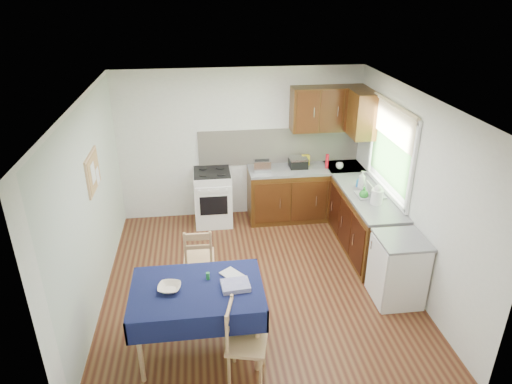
{
  "coord_description": "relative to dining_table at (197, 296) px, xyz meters",
  "views": [
    {
      "loc": [
        -0.66,
        -5.02,
        3.71
      ],
      "look_at": [
        0.02,
        0.26,
        1.23
      ],
      "focal_mm": 32.0,
      "sensor_mm": 36.0,
      "label": 1
    }
  ],
  "objects": [
    {
      "name": "yellow_packet",
      "position": [
        1.84,
        3.07,
        0.26
      ],
      "size": [
        0.14,
        0.1,
        0.17
      ],
      "primitive_type": "cube",
      "rotation": [
        0.0,
        0.0,
        0.14
      ],
      "color": "gold",
      "rests_on": "worktop_back"
    },
    {
      "name": "plate_bowl",
      "position": [
        -0.28,
        -0.0,
        0.13
      ],
      "size": [
        0.27,
        0.27,
        0.06
      ],
      "primitive_type": "imported",
      "rotation": [
        0.0,
        0.0,
        -0.16
      ],
      "color": "beige",
      "rests_on": "dining_table"
    },
    {
      "name": "worktop_corner",
      "position": [
        2.48,
        2.93,
        0.16
      ],
      "size": [
        0.6,
        0.6,
        0.04
      ],
      "primitive_type": "cube",
      "color": "slate",
      "rests_on": "base_cabinets"
    },
    {
      "name": "wall_left",
      "position": [
        -1.22,
        1.13,
        0.53
      ],
      "size": [
        0.02,
        4.2,
        2.5
      ],
      "primitive_type": "cube",
      "color": "silver",
      "rests_on": "ground"
    },
    {
      "name": "upper_cabinets",
      "position": [
        2.3,
        2.93,
        1.13
      ],
      "size": [
        1.2,
        0.85,
        0.7
      ],
      "color": "#321808",
      "rests_on": "wall_back"
    },
    {
      "name": "worktop_back",
      "position": [
        1.83,
        2.93,
        0.16
      ],
      "size": [
        1.9,
        0.6,
        0.04
      ],
      "primitive_type": "cube",
      "color": "slate",
      "rests_on": "base_cabinets"
    },
    {
      "name": "spice_jar",
      "position": [
        0.12,
        0.14,
        0.15
      ],
      "size": [
        0.04,
        0.04,
        0.08
      ],
      "primitive_type": "cylinder",
      "color": "#227F33",
      "rests_on": "dining_table"
    },
    {
      "name": "dish_rack",
      "position": [
        2.5,
        1.77,
        0.2
      ],
      "size": [
        0.4,
        0.3,
        0.19
      ],
      "rotation": [
        0.0,
        0.0,
        -0.08
      ],
      "color": "#939499",
      "rests_on": "worktop_right"
    },
    {
      "name": "dining_table",
      "position": [
        0.0,
        0.0,
        0.0
      ],
      "size": [
        1.37,
        0.93,
        0.83
      ],
      "rotation": [
        0.0,
        0.0,
        0.04
      ],
      "color": "#0D1436",
      "rests_on": "ground"
    },
    {
      "name": "splashback",
      "position": [
        1.43,
        3.22,
        0.48
      ],
      "size": [
        2.7,
        0.02,
        0.6
      ],
      "primitive_type": "cube",
      "color": "beige",
      "rests_on": "wall_back"
    },
    {
      "name": "base_cabinets",
      "position": [
        2.13,
        2.39,
        -0.29
      ],
      "size": [
        1.9,
        2.3,
        0.86
      ],
      "color": "#321808",
      "rests_on": "ground"
    },
    {
      "name": "chair_far",
      "position": [
        0.02,
        1.18,
        -0.26
      ],
      "size": [
        0.4,
        0.4,
        0.89
      ],
      "rotation": [
        0.0,
        0.0,
        3.12
      ],
      "color": "tan",
      "rests_on": "ground"
    },
    {
      "name": "book",
      "position": [
        0.31,
        0.13,
        0.11
      ],
      "size": [
        0.28,
        0.29,
        0.02
      ],
      "primitive_type": "imported",
      "rotation": [
        0.0,
        0.0,
        0.64
      ],
      "color": "white",
      "rests_on": "dining_table"
    },
    {
      "name": "floor",
      "position": [
        0.78,
        1.13,
        -0.72
      ],
      "size": [
        4.2,
        4.2,
        0.0
      ],
      "primitive_type": "plane",
      "color": "#451E12",
      "rests_on": "ground"
    },
    {
      "name": "window",
      "position": [
        2.75,
        1.83,
        0.93
      ],
      "size": [
        0.04,
        1.48,
        1.26
      ],
      "color": "#2E5C26",
      "rests_on": "wall_right"
    },
    {
      "name": "wall_right",
      "position": [
        2.78,
        1.13,
        0.53
      ],
      "size": [
        0.02,
        4.2,
        2.5
      ],
      "primitive_type": "cube",
      "color": "white",
      "rests_on": "ground"
    },
    {
      "name": "ceiling",
      "position": [
        0.78,
        1.13,
        1.78
      ],
      "size": [
        4.0,
        4.2,
        0.02
      ],
      "primitive_type": "cube",
      "color": "white",
      "rests_on": "wall_back"
    },
    {
      "name": "fridge",
      "position": [
        2.48,
        0.58,
        -0.28
      ],
      "size": [
        0.58,
        0.6,
        0.89
      ],
      "color": "white",
      "rests_on": "ground"
    },
    {
      "name": "soap_bottle_c",
      "position": [
        2.38,
        1.71,
        0.26
      ],
      "size": [
        0.18,
        0.18,
        0.16
      ],
      "primitive_type": "imported",
      "rotation": [
        0.0,
        0.0,
        3.87
      ],
      "color": "#268D29",
      "rests_on": "worktop_right"
    },
    {
      "name": "stove",
      "position": [
        0.28,
        2.93,
        -0.27
      ],
      "size": [
        0.6,
        0.61,
        0.92
      ],
      "color": "white",
      "rests_on": "ground"
    },
    {
      "name": "soap_bottle_a",
      "position": [
        2.45,
        2.02,
        0.32
      ],
      "size": [
        0.15,
        0.15,
        0.28
      ],
      "primitive_type": "imported",
      "rotation": [
        0.0,
        0.0,
        0.95
      ],
      "color": "white",
      "rests_on": "worktop_right"
    },
    {
      "name": "chair_near",
      "position": [
        0.43,
        -0.41,
        -0.26
      ],
      "size": [
        0.47,
        0.47,
        0.88
      ],
      "rotation": [
        0.0,
        0.0,
        1.33
      ],
      "color": "tan",
      "rests_on": "ground"
    },
    {
      "name": "sauce_bottle",
      "position": [
        2.16,
        2.88,
        0.29
      ],
      "size": [
        0.05,
        0.05,
        0.24
      ],
      "primitive_type": "cylinder",
      "color": "red",
      "rests_on": "worktop_back"
    },
    {
      "name": "cup",
      "position": [
        2.36,
        2.83,
        0.22
      ],
      "size": [
        0.12,
        0.12,
        0.09
      ],
      "primitive_type": "imported",
      "rotation": [
        0.0,
        0.0,
        0.02
      ],
      "color": "white",
      "rests_on": "worktop_back"
    },
    {
      "name": "corkboard",
      "position": [
        -1.19,
        1.43,
        0.87
      ],
      "size": [
        0.04,
        0.62,
        0.47
      ],
      "color": "tan",
      "rests_on": "wall_left"
    },
    {
      "name": "worktop_right",
      "position": [
        2.48,
        1.78,
        0.16
      ],
      "size": [
        0.6,
        1.7,
        0.04
      ],
      "primitive_type": "cube",
      "color": "slate",
      "rests_on": "base_cabinets"
    },
    {
      "name": "toaster",
      "position": [
        1.08,
        2.87,
        0.27
      ],
      "size": [
        0.27,
        0.17,
        0.21
      ],
      "rotation": [
        0.0,
        0.0,
        0.17
      ],
      "color": "silver",
      "rests_on": "worktop_back"
    },
    {
      "name": "wall_front",
      "position": [
        0.78,
        -0.97,
        0.53
      ],
      "size": [
        4.0,
        0.02,
        2.5
      ],
      "primitive_type": "cube",
      "color": "white",
      "rests_on": "ground"
    },
    {
      "name": "wall_back",
      "position": [
        0.78,
        3.23,
        0.53
      ],
      "size": [
        4.0,
        0.02,
        2.5
      ],
      "primitive_type": "cube",
      "color": "white",
      "rests_on": "ground"
    },
    {
      "name": "tea_towel",
      "position": [
        0.4,
        -0.04,
        0.13
      ],
      "size": [
        0.31,
        0.25,
        0.05
      ],
      "primitive_type": "cube",
      "rotation": [
        0.0,
        0.0,
        0.09
      ],
      "color": "navy",
      "rests_on": "dining_table"
    },
    {
      "name": "kettle",
      "position": [
        2.49,
        1.51,
        0.3
      ],
      "size": [
        0.16,
        0.16,
        0.28
      ],
      "color": "white",
      "rests_on": "worktop_right"
    },
    {
      "name": "soap_bottle_b",
      "position": [
        2.44,
        2.09,
        0.26
      ],
      "size": [
        0.11,
        0.11,
        0.17
      ],
      "primitive_type": "imported",
      "rotation": [
        0.0,
        0.0,
        2.42
      ],
      "color": "blue",
      "rests_on": "worktop_right"
    },
    {
      "name": "sandwich_press",
      "position": [
        1.7,
        2.97,
        0.26
      ],
      "size": [
        0.29,
        0.25,
        0.17
      ],
      "rotation": [
        0.0,
        0.0,
        0.42
      ],
      "color": "black",
      "rests_on": "worktop_back"
    }
  ]
}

